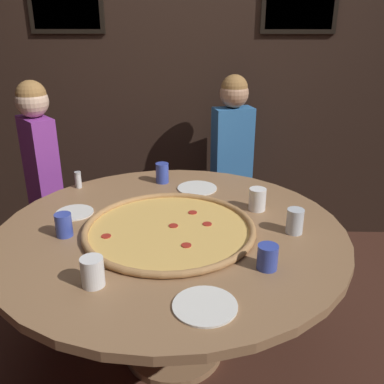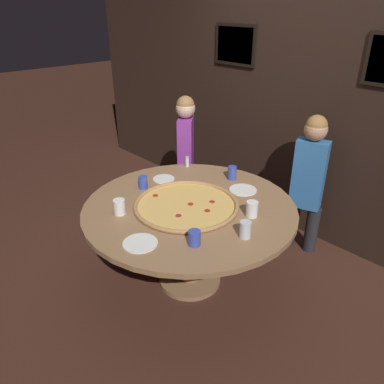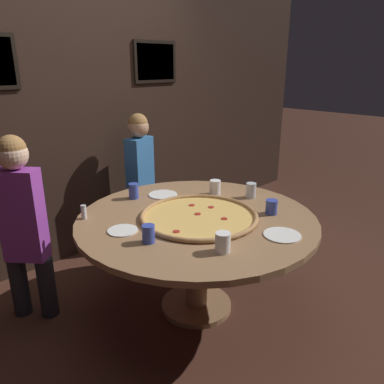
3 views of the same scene
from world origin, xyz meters
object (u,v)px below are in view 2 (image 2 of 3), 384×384
Objects in this scene: dining_table at (190,219)px; drink_cup_near_left at (252,209)px; condiment_shaker at (187,162)px; diner_far_left at (308,177)px; white_plate_right_side at (164,179)px; drink_cup_front_edge at (232,173)px; drink_cup_far_right at (143,182)px; white_plate_far_back at (140,243)px; diner_centre_back at (186,150)px; drink_cup_beside_pizza at (119,207)px; drink_cup_near_right at (245,230)px; white_plate_beside_cup at (243,190)px; giant_pizza at (186,205)px; drink_cup_centre_back at (194,238)px.

drink_cup_near_left is at bearing 27.07° from dining_table.
condiment_shaker is 1.12m from diner_far_left.
white_plate_right_side reaches higher than dining_table.
drink_cup_far_right is at bearing -119.79° from drink_cup_front_edge.
white_plate_far_back is 0.17× the size of diner_centre_back.
drink_cup_far_right is 0.44m from drink_cup_beside_pizza.
condiment_shaker is (-0.07, 0.35, 0.05)m from white_plate_right_side.
drink_cup_beside_pizza is 0.50× the size of white_plate_far_back.
drink_cup_near_right reaches higher than white_plate_right_side.
diner_far_left reaches higher than drink_cup_front_edge.
drink_cup_near_left is 0.85m from white_plate_far_back.
condiment_shaker reaches higher than dining_table.
white_plate_far_back and white_plate_beside_cup have the same top height.
diner_far_left is (0.84, 1.20, -0.05)m from drink_cup_far_right.
drink_cup_near_right is at bearing 82.79° from diner_far_left.
condiment_shaker is at bearing 164.19° from drink_cup_near_left.
drink_cup_beside_pizza reaches higher than drink_cup_far_right.
drink_cup_far_right reaches higher than dining_table.
drink_cup_beside_pizza is 0.97m from drink_cup_near_left.
condiment_shaker reaches higher than white_plate_right_side.
giant_pizza is at bearing -179.96° from drink_cup_near_right.
drink_cup_front_edge reaches higher than dining_table.
white_plate_far_back reaches higher than dining_table.
white_plate_right_side is at bearing 159.58° from giant_pizza.
drink_cup_near_left is at bearing 76.76° from diner_far_left.
drink_cup_near_left is 0.09× the size of diner_centre_back.
diner_far_left is (0.20, 1.70, -0.00)m from white_plate_far_back.
drink_cup_centre_back is 1.70m from diner_centre_back.
drink_cup_near_left is at bearing -35.94° from drink_cup_front_edge.
dining_table is 0.63m from drink_cup_front_edge.
drink_cup_beside_pizza is at bearing -59.73° from drink_cup_far_right.
drink_cup_far_right is 0.81m from white_plate_far_back.
giant_pizza is at bearing -104.27° from dining_table.
condiment_shaker is 0.07× the size of diner_centre_back.
white_plate_right_side is 0.15× the size of diner_far_left.
diner_centre_back is at bearing 164.88° from white_plate_beside_cup.
diner_centre_back is (-1.04, 1.35, 0.00)m from white_plate_far_back.
drink_cup_near_right reaches higher than white_plate_beside_cup.
white_plate_right_side is at bearing 170.88° from diner_centre_back.
giant_pizza is 7.93× the size of drink_cup_centre_back.
diner_centre_back reaches higher than condiment_shaker.
drink_cup_front_edge is 0.09× the size of diner_far_left.
condiment_shaker is at bearing 179.55° from white_plate_beside_cup.
drink_cup_near_right reaches higher than giant_pizza.
giant_pizza is at bearing -103.23° from white_plate_beside_cup.
dining_table is at bearing -103.17° from white_plate_beside_cup.
condiment_shaker is at bearing 15.53° from diner_far_left.
drink_cup_beside_pizza is 1.02m from condiment_shaker.
giant_pizza is at bearing 54.55° from diner_far_left.
drink_cup_near_left reaches higher than drink_cup_centre_back.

